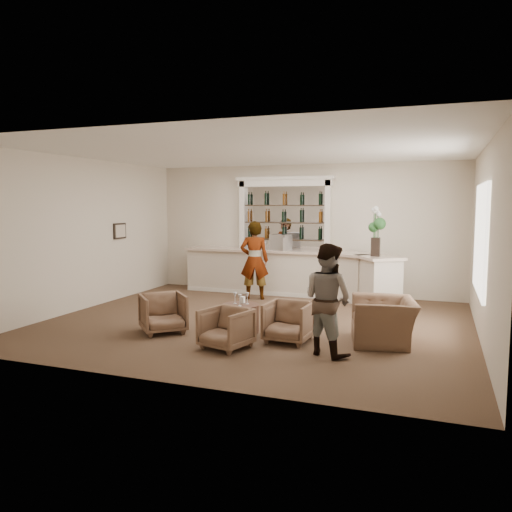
{
  "coord_description": "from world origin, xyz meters",
  "views": [
    {
      "loc": [
        3.3,
        -8.96,
        2.31
      ],
      "look_at": [
        -0.34,
        0.9,
        1.2
      ],
      "focal_mm": 35.0,
      "sensor_mm": 36.0,
      "label": 1
    }
  ],
  "objects_px": {
    "armchair_far": "(384,321)",
    "flower_vase": "(376,228)",
    "cocktail_table": "(241,318)",
    "guest": "(328,299)",
    "sommelier": "(254,260)",
    "armchair_center": "(226,328)",
    "espresso_machine": "(281,242)",
    "armchair_left": "(163,313)",
    "armchair_right": "(289,322)",
    "bar_counter": "(292,273)"
  },
  "relations": [
    {
      "from": "bar_counter",
      "to": "flower_vase",
      "type": "xyz_separation_m",
      "value": [
        2.13,
        -0.64,
        1.19
      ]
    },
    {
      "from": "bar_counter",
      "to": "armchair_center",
      "type": "relative_size",
      "value": 7.99
    },
    {
      "from": "cocktail_table",
      "to": "guest",
      "type": "xyz_separation_m",
      "value": [
        1.76,
        -0.79,
        0.61
      ]
    },
    {
      "from": "sommelier",
      "to": "espresso_machine",
      "type": "relative_size",
      "value": 4.21
    },
    {
      "from": "armchair_center",
      "to": "flower_vase",
      "type": "xyz_separation_m",
      "value": [
        1.81,
        4.18,
        1.43
      ]
    },
    {
      "from": "armchair_left",
      "to": "armchair_right",
      "type": "distance_m",
      "value": 2.3
    },
    {
      "from": "cocktail_table",
      "to": "armchair_center",
      "type": "relative_size",
      "value": 0.95
    },
    {
      "from": "armchair_right",
      "to": "armchair_far",
      "type": "relative_size",
      "value": 0.65
    },
    {
      "from": "armchair_left",
      "to": "sommelier",
      "type": "bearing_deg",
      "value": 39.7
    },
    {
      "from": "armchair_left",
      "to": "espresso_machine",
      "type": "distance_m",
      "value": 4.48
    },
    {
      "from": "sommelier",
      "to": "espresso_machine",
      "type": "height_order",
      "value": "sommelier"
    },
    {
      "from": "armchair_left",
      "to": "armchair_far",
      "type": "distance_m",
      "value": 3.85
    },
    {
      "from": "armchair_center",
      "to": "espresso_machine",
      "type": "bearing_deg",
      "value": 112.65
    },
    {
      "from": "sommelier",
      "to": "armchair_left",
      "type": "bearing_deg",
      "value": 64.97
    },
    {
      "from": "armchair_center",
      "to": "flower_vase",
      "type": "bearing_deg",
      "value": 82.04
    },
    {
      "from": "flower_vase",
      "to": "sommelier",
      "type": "bearing_deg",
      "value": -177.59
    },
    {
      "from": "flower_vase",
      "to": "armchair_left",
      "type": "bearing_deg",
      "value": -131.89
    },
    {
      "from": "bar_counter",
      "to": "armchair_far",
      "type": "bearing_deg",
      "value": -53.87
    },
    {
      "from": "armchair_left",
      "to": "armchair_right",
      "type": "bearing_deg",
      "value": -38.46
    },
    {
      "from": "cocktail_table",
      "to": "guest",
      "type": "height_order",
      "value": "guest"
    },
    {
      "from": "armchair_far",
      "to": "flower_vase",
      "type": "distance_m",
      "value": 3.33
    },
    {
      "from": "guest",
      "to": "armchair_far",
      "type": "distance_m",
      "value": 1.29
    },
    {
      "from": "armchair_far",
      "to": "espresso_machine",
      "type": "distance_m",
      "value": 4.75
    },
    {
      "from": "armchair_center",
      "to": "armchair_right",
      "type": "distance_m",
      "value": 1.09
    },
    {
      "from": "armchair_right",
      "to": "espresso_machine",
      "type": "height_order",
      "value": "espresso_machine"
    },
    {
      "from": "armchair_far",
      "to": "espresso_machine",
      "type": "xyz_separation_m",
      "value": [
        -2.93,
        3.62,
        0.97
      ]
    },
    {
      "from": "cocktail_table",
      "to": "armchair_center",
      "type": "xyz_separation_m",
      "value": [
        0.18,
        -1.05,
        0.08
      ]
    },
    {
      "from": "bar_counter",
      "to": "armchair_center",
      "type": "height_order",
      "value": "bar_counter"
    },
    {
      "from": "guest",
      "to": "armchair_left",
      "type": "height_order",
      "value": "guest"
    },
    {
      "from": "espresso_machine",
      "to": "armchair_far",
      "type": "bearing_deg",
      "value": -28.42
    },
    {
      "from": "sommelier",
      "to": "armchair_center",
      "type": "relative_size",
      "value": 2.64
    },
    {
      "from": "armchair_right",
      "to": "sommelier",
      "type": "bearing_deg",
      "value": 122.42
    },
    {
      "from": "sommelier",
      "to": "guest",
      "type": "xyz_separation_m",
      "value": [
        2.61,
        -3.8,
        -0.09
      ]
    },
    {
      "from": "flower_vase",
      "to": "armchair_far",
      "type": "bearing_deg",
      "value": -80.23
    },
    {
      "from": "sommelier",
      "to": "armchair_center",
      "type": "xyz_separation_m",
      "value": [
        1.03,
        -4.06,
        -0.62
      ]
    },
    {
      "from": "bar_counter",
      "to": "armchair_center",
      "type": "xyz_separation_m",
      "value": [
        0.32,
        -4.81,
        -0.25
      ]
    },
    {
      "from": "cocktail_table",
      "to": "armchair_right",
      "type": "xyz_separation_m",
      "value": [
        1.0,
        -0.33,
        0.09
      ]
    },
    {
      "from": "cocktail_table",
      "to": "armchair_far",
      "type": "bearing_deg",
      "value": 3.28
    },
    {
      "from": "armchair_left",
      "to": "espresso_machine",
      "type": "xyz_separation_m",
      "value": [
        0.86,
        4.28,
        0.99
      ]
    },
    {
      "from": "cocktail_table",
      "to": "armchair_right",
      "type": "distance_m",
      "value": 1.06
    },
    {
      "from": "cocktail_table",
      "to": "armchair_far",
      "type": "distance_m",
      "value": 2.51
    },
    {
      "from": "bar_counter",
      "to": "espresso_machine",
      "type": "height_order",
      "value": "espresso_machine"
    },
    {
      "from": "armchair_far",
      "to": "flower_vase",
      "type": "xyz_separation_m",
      "value": [
        -0.51,
        2.98,
        1.39
      ]
    },
    {
      "from": "sommelier",
      "to": "armchair_center",
      "type": "bearing_deg",
      "value": 86.21
    },
    {
      "from": "sommelier",
      "to": "armchair_far",
      "type": "bearing_deg",
      "value": 121.47
    },
    {
      "from": "sommelier",
      "to": "armchair_far",
      "type": "xyz_separation_m",
      "value": [
        3.36,
        -2.86,
        -0.57
      ]
    },
    {
      "from": "bar_counter",
      "to": "guest",
      "type": "height_order",
      "value": "guest"
    },
    {
      "from": "armchair_center",
      "to": "flower_vase",
      "type": "relative_size",
      "value": 0.65
    },
    {
      "from": "sommelier",
      "to": "guest",
      "type": "bearing_deg",
      "value": 106.43
    },
    {
      "from": "armchair_far",
      "to": "flower_vase",
      "type": "bearing_deg",
      "value": 178.12
    }
  ]
}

